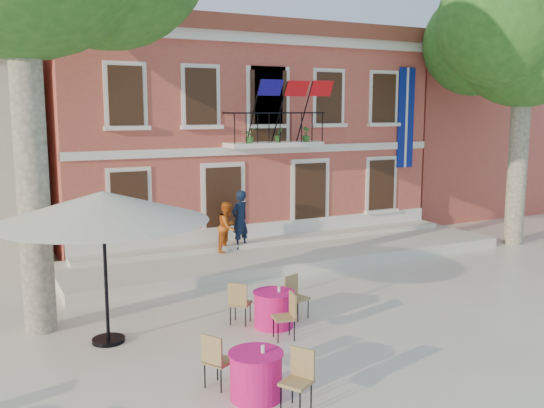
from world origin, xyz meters
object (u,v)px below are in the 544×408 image
Objects in this scene: cafe_table_0 at (256,373)px; pedestrian_orange at (228,227)px; patio_umbrella at (103,207)px; plane_tree_east at (526,36)px; cafe_table_1 at (274,307)px; pedestrian_navy at (240,220)px.

pedestrian_orange is at bearing 70.11° from cafe_table_0.
pedestrian_orange is 9.04m from cafe_table_0.
cafe_table_0 is (1.62, -3.49, -2.32)m from patio_umbrella.
plane_tree_east is at bearing 26.02° from cafe_table_0.
cafe_table_1 is (-11.13, -3.51, -6.58)m from plane_tree_east.
patio_umbrella is at bearing -169.08° from plane_tree_east.
patio_umbrella is 2.65× the size of pedestrian_orange.
pedestrian_navy is 9.40m from cafe_table_0.
pedestrian_navy reaches higher than pedestrian_orange.
pedestrian_navy reaches higher than cafe_table_0.
pedestrian_orange reaches higher than cafe_table_0.
plane_tree_east is at bearing 10.92° from patio_umbrella.
plane_tree_east is at bearing 141.39° from pedestrian_navy.
cafe_table_0 is 3.27m from cafe_table_1.
pedestrian_navy is (-9.31, 2.38, -5.79)m from plane_tree_east.
patio_umbrella is 2.19× the size of cafe_table_0.
patio_umbrella is 4.14m from cafe_table_1.
pedestrian_navy is at bearing 165.64° from plane_tree_east.
patio_umbrella is at bearing 167.98° from cafe_table_1.
cafe_table_0 and cafe_table_1 have the same top height.
cafe_table_0 is at bearing -65.16° from patio_umbrella.
plane_tree_east reaches higher than pedestrian_navy.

